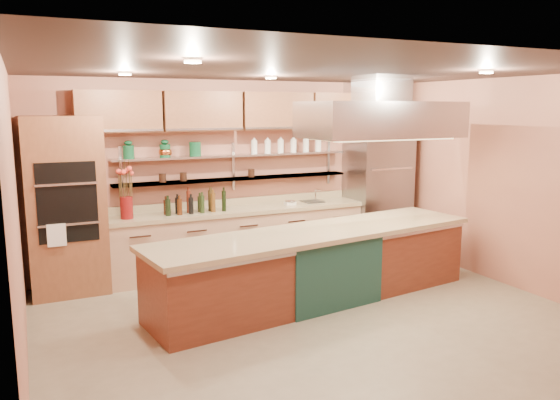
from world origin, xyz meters
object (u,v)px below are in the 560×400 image
refrigerator (377,190)px  kitchen_scale (290,202)px  island (317,265)px  flower_vase (127,208)px  copper_kettle (166,153)px  green_canister (195,149)px

refrigerator → kitchen_scale: refrigerator is taller
island → flower_vase: (-2.03, 1.59, 0.63)m
kitchen_scale → island: bearing=-95.0°
copper_kettle → green_canister: (0.42, 0.00, 0.04)m
green_canister → refrigerator: bearing=-4.4°
refrigerator → flower_vase: size_ratio=7.05×
refrigerator → island: 2.63m
flower_vase → green_canister: green_canister is taller
refrigerator → island: refrigerator is taller
copper_kettle → green_canister: green_canister is taller
flower_vase → copper_kettle: bearing=19.7°
refrigerator → copper_kettle: bearing=176.2°
copper_kettle → green_canister: size_ratio=0.80×
island → green_canister: 2.48m
copper_kettle → flower_vase: bearing=-160.3°
island → green_canister: bearing=111.5°
refrigerator → island: size_ratio=0.49×
flower_vase → copper_kettle: 0.96m
refrigerator → kitchen_scale: size_ratio=13.38×
kitchen_scale → green_canister: (-1.41, 0.22, 0.84)m
refrigerator → flower_vase: refrigerator is taller
kitchen_scale → copper_kettle: 2.01m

